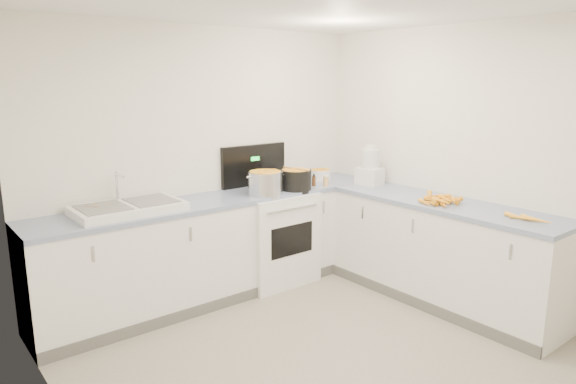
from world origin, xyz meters
TOP-DOWN VIEW (x-y plane):
  - floor at (0.00, 0.00)m, footprint 3.50×4.00m
  - wall_back at (0.00, 2.00)m, footprint 3.50×0.00m
  - wall_left at (-1.75, 0.00)m, footprint 0.00×4.00m
  - wall_right at (1.75, 0.00)m, footprint 0.00×4.00m
  - counter_back at (0.00, 1.70)m, footprint 3.50×0.62m
  - counter_right at (1.45, 0.30)m, footprint 0.62×2.20m
  - stove at (0.55, 1.69)m, footprint 0.76×0.65m
  - sink at (-0.90, 1.70)m, footprint 0.86×0.52m
  - steel_pot at (0.38, 1.55)m, footprint 0.40×0.40m
  - black_pot at (0.75, 1.54)m, footprint 0.36×0.36m
  - wooden_spoon at (0.75, 1.54)m, footprint 0.07×0.34m
  - mixing_bowl at (1.29, 1.77)m, footprint 0.30×0.30m
  - extract_bottle at (1.00, 1.56)m, footprint 0.04×0.04m
  - spice_jar at (1.10, 1.48)m, footprint 0.06×0.06m
  - food_processor at (1.50, 1.25)m, footprint 0.24×0.27m
  - carrot_pile at (1.38, 0.29)m, footprint 0.43×0.40m
  - peeled_carrots at (1.41, -0.47)m, footprint 0.11×0.37m
  - peelings at (-1.11, 1.72)m, footprint 0.22×0.24m

SIDE VIEW (x-z plane):
  - floor at x=0.00m, z-range 0.00..0.00m
  - counter_back at x=0.00m, z-range 0.00..0.94m
  - counter_right at x=1.45m, z-range 0.00..0.94m
  - stove at x=0.55m, z-range -0.21..1.15m
  - peeled_carrots at x=1.41m, z-range 0.94..0.98m
  - carrot_pile at x=1.38m, z-range 0.93..1.01m
  - sink at x=-0.90m, z-range 0.82..1.13m
  - spice_jar at x=1.10m, z-range 0.94..1.04m
  - extract_bottle at x=1.00m, z-range 0.94..1.04m
  - mixing_bowl at x=1.29m, z-range 0.94..1.05m
  - peelings at x=-1.11m, z-range 1.01..1.02m
  - black_pot at x=0.75m, z-range 0.92..1.14m
  - steel_pot at x=0.38m, z-range 0.92..1.16m
  - food_processor at x=1.50m, z-range 0.91..1.32m
  - wooden_spoon at x=0.75m, z-range 1.14..1.16m
  - wall_back at x=0.00m, z-range 0.00..2.50m
  - wall_left at x=-1.75m, z-range 0.00..2.50m
  - wall_right at x=1.75m, z-range 0.00..2.50m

